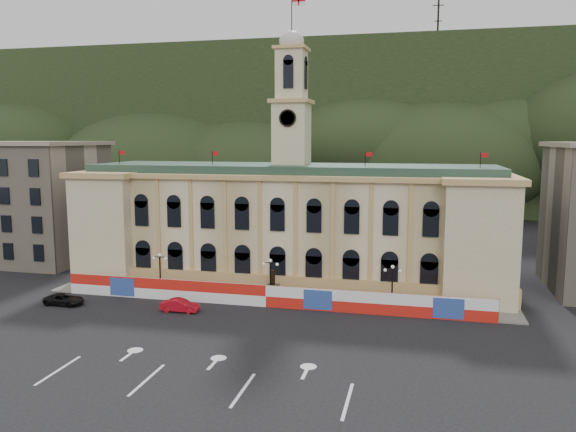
% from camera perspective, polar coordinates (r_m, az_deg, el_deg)
% --- Properties ---
extents(ground, '(260.00, 260.00, 0.00)m').
position_cam_1_polar(ground, '(51.31, -6.86, -13.93)').
color(ground, black).
rests_on(ground, ground).
extents(lane_markings, '(26.00, 10.00, 0.02)m').
position_cam_1_polar(lane_markings, '(47.02, -9.04, -16.07)').
color(lane_markings, white).
rests_on(lane_markings, ground).
extents(hill_ridge, '(230.00, 80.00, 64.00)m').
position_cam_1_polar(hill_ridge, '(167.47, 7.65, 7.96)').
color(hill_ridge, black).
rests_on(hill_ridge, ground).
extents(city_hall, '(56.20, 17.60, 37.10)m').
position_cam_1_polar(city_hall, '(75.01, 0.30, -0.69)').
color(city_hall, beige).
rests_on(city_hall, ground).
extents(side_building_left, '(21.00, 17.00, 18.60)m').
position_cam_1_polar(side_building_left, '(96.77, -24.88, 1.40)').
color(side_building_left, tan).
rests_on(side_building_left, ground).
extents(hoarding_fence, '(50.00, 0.44, 2.50)m').
position_cam_1_polar(hoarding_fence, '(64.48, -2.19, -8.12)').
color(hoarding_fence, red).
rests_on(hoarding_fence, ground).
extents(pavement, '(56.00, 5.50, 0.16)m').
position_cam_1_polar(pavement, '(67.30, -1.62, -8.47)').
color(pavement, slate).
rests_on(pavement, ground).
extents(statue, '(1.40, 1.40, 3.72)m').
position_cam_1_polar(statue, '(67.23, -1.56, -7.51)').
color(statue, '#595651').
rests_on(statue, ground).
extents(lamp_left, '(1.96, 0.44, 5.15)m').
position_cam_1_polar(lamp_left, '(70.67, -12.87, -5.36)').
color(lamp_left, black).
rests_on(lamp_left, ground).
extents(lamp_center, '(1.96, 0.44, 5.15)m').
position_cam_1_polar(lamp_center, '(65.82, -1.79, -6.15)').
color(lamp_center, black).
rests_on(lamp_center, ground).
extents(lamp_right, '(1.96, 0.44, 5.15)m').
position_cam_1_polar(lamp_right, '(63.74, 10.54, -6.74)').
color(lamp_right, black).
rests_on(lamp_right, ground).
extents(red_sedan, '(1.75, 4.40, 1.42)m').
position_cam_1_polar(red_sedan, '(63.93, -10.91, -8.91)').
color(red_sedan, '#AD0C19').
rests_on(red_sedan, ground).
extents(black_suv, '(2.16, 4.62, 1.28)m').
position_cam_1_polar(black_suv, '(70.18, -21.78, -7.88)').
color(black_suv, black).
rests_on(black_suv, ground).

